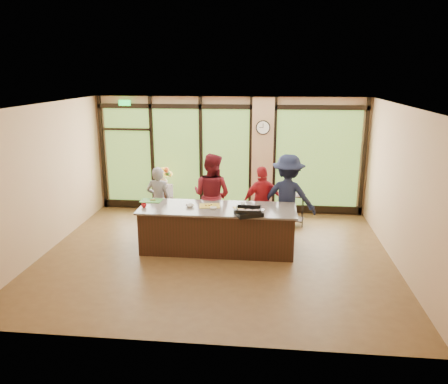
% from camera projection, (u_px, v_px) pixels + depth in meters
% --- Properties ---
extents(floor, '(7.00, 7.00, 0.00)m').
position_uv_depth(floor, '(216.00, 255.00, 8.87)').
color(floor, brown).
rests_on(floor, ground).
extents(ceiling, '(7.00, 7.00, 0.00)m').
position_uv_depth(ceiling, '(215.00, 105.00, 8.07)').
color(ceiling, white).
rests_on(ceiling, back_wall).
extents(back_wall, '(7.00, 0.00, 7.00)m').
position_uv_depth(back_wall, '(230.00, 155.00, 11.35)').
color(back_wall, tan).
rests_on(back_wall, floor).
extents(left_wall, '(0.00, 6.00, 6.00)m').
position_uv_depth(left_wall, '(44.00, 179.00, 8.82)').
color(left_wall, tan).
rests_on(left_wall, floor).
extents(right_wall, '(0.00, 6.00, 6.00)m').
position_uv_depth(right_wall, '(402.00, 189.00, 8.12)').
color(right_wall, tan).
rests_on(right_wall, floor).
extents(window_wall, '(6.90, 0.12, 3.00)m').
position_uv_depth(window_wall, '(236.00, 160.00, 11.32)').
color(window_wall, tan).
rests_on(window_wall, floor).
extents(island_base, '(3.10, 1.00, 0.88)m').
position_uv_depth(island_base, '(218.00, 230.00, 9.04)').
color(island_base, black).
rests_on(island_base, floor).
extents(countertop, '(3.20, 1.10, 0.04)m').
position_uv_depth(countertop, '(218.00, 209.00, 8.92)').
color(countertop, slate).
rests_on(countertop, island_base).
extents(wall_clock, '(0.36, 0.04, 0.36)m').
position_uv_depth(wall_clock, '(263.00, 127.00, 10.94)').
color(wall_clock, black).
rests_on(wall_clock, window_wall).
extents(cook_left, '(0.60, 0.43, 1.56)m').
position_uv_depth(cook_left, '(159.00, 200.00, 9.92)').
color(cook_left, gray).
rests_on(cook_left, floor).
extents(cook_midleft, '(1.12, 1.02, 1.89)m').
position_uv_depth(cook_midleft, '(212.00, 195.00, 9.71)').
color(cook_midleft, maroon).
rests_on(cook_midleft, floor).
extents(cook_midright, '(1.03, 0.74, 1.62)m').
position_uv_depth(cook_midright, '(262.00, 202.00, 9.67)').
color(cook_midright, '#AB1A21').
rests_on(cook_midright, floor).
extents(cook_right, '(1.35, 0.95, 1.90)m').
position_uv_depth(cook_right, '(288.00, 198.00, 9.52)').
color(cook_right, '#171C33').
rests_on(cook_right, floor).
extents(roasting_pan, '(0.60, 0.54, 0.09)m').
position_uv_depth(roasting_pan, '(249.00, 213.00, 8.41)').
color(roasting_pan, black).
rests_on(roasting_pan, countertop).
extents(mixing_bowl, '(0.44, 0.44, 0.08)m').
position_uv_depth(mixing_bowl, '(255.00, 212.00, 8.52)').
color(mixing_bowl, silver).
rests_on(mixing_bowl, countertop).
extents(cutting_board_left, '(0.45, 0.34, 0.01)m').
position_uv_depth(cutting_board_left, '(151.00, 201.00, 9.38)').
color(cutting_board_left, '#3E832F').
rests_on(cutting_board_left, countertop).
extents(cutting_board_center, '(0.47, 0.38, 0.01)m').
position_uv_depth(cutting_board_center, '(210.00, 206.00, 9.01)').
color(cutting_board_center, gold).
rests_on(cutting_board_center, countertop).
extents(cutting_board_right, '(0.43, 0.38, 0.01)m').
position_uv_depth(cutting_board_right, '(243.00, 208.00, 8.87)').
color(cutting_board_right, gold).
rests_on(cutting_board_right, countertop).
extents(prep_bowl_near, '(0.22, 0.22, 0.05)m').
position_uv_depth(prep_bowl_near, '(190.00, 206.00, 8.95)').
color(prep_bowl_near, white).
rests_on(prep_bowl_near, countertop).
extents(prep_bowl_mid, '(0.18, 0.18, 0.04)m').
position_uv_depth(prep_bowl_mid, '(213.00, 208.00, 8.81)').
color(prep_bowl_mid, white).
rests_on(prep_bowl_mid, countertop).
extents(prep_bowl_far, '(0.16, 0.16, 0.03)m').
position_uv_depth(prep_bowl_far, '(243.00, 203.00, 9.13)').
color(prep_bowl_far, white).
rests_on(prep_bowl_far, countertop).
extents(red_ramekin, '(0.13, 0.13, 0.08)m').
position_uv_depth(red_ramekin, '(144.00, 206.00, 8.91)').
color(red_ramekin, '#AB1118').
rests_on(red_ramekin, countertop).
extents(flower_stand, '(0.46, 0.46, 0.80)m').
position_uv_depth(flower_stand, '(163.00, 200.00, 11.28)').
color(flower_stand, black).
rests_on(flower_stand, floor).
extents(flower_vase, '(0.30, 0.30, 0.26)m').
position_uv_depth(flower_vase, '(163.00, 180.00, 11.13)').
color(flower_vase, '#8E734D').
rests_on(flower_vase, flower_stand).
extents(bar_cart, '(0.70, 0.52, 0.86)m').
position_uv_depth(bar_cart, '(291.00, 204.00, 10.50)').
color(bar_cart, black).
rests_on(bar_cart, floor).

